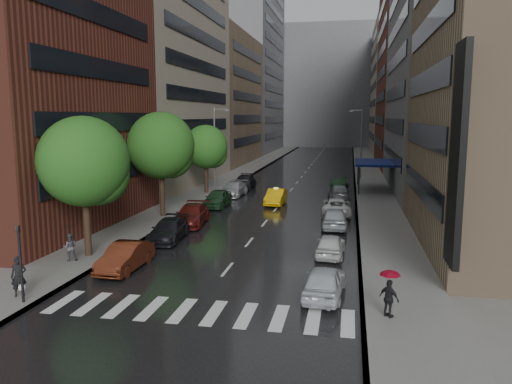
{
  "coord_description": "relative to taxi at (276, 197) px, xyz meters",
  "views": [
    {
      "loc": [
        6.38,
        -21.44,
        8.29
      ],
      "look_at": [
        0.0,
        12.43,
        3.0
      ],
      "focal_mm": 35.0,
      "sensor_mm": 36.0,
      "label": 1
    }
  ],
  "objects": [
    {
      "name": "ped_bag_walker",
      "position": [
        -7.89,
        -26.33,
        0.31
      ],
      "size": [
        0.8,
        0.69,
        1.85
      ],
      "color": "black",
      "rests_on": "sidewalk_left"
    },
    {
      "name": "sidewalk_left",
      "position": [
        -8.67,
        25.73,
        -0.66
      ],
      "size": [
        4.0,
        140.0,
        0.15
      ],
      "primitive_type": "cube",
      "color": "gray",
      "rests_on": "ground"
    },
    {
      "name": "street_lamp_right",
      "position": [
        8.05,
        20.73,
        4.15
      ],
      "size": [
        1.74,
        0.22,
        9.0
      ],
      "color": "gray",
      "rests_on": "sidewalk_right"
    },
    {
      "name": "traffic_light",
      "position": [
        -7.27,
        -26.97,
        1.49
      ],
      "size": [
        0.18,
        0.15,
        3.45
      ],
      "color": "black",
      "rests_on": "sidewalk_left"
    },
    {
      "name": "ground",
      "position": [
        0.33,
        -24.27,
        -0.74
      ],
      "size": [
        220.0,
        220.0,
        0.0
      ],
      "primitive_type": "plane",
      "color": "gray",
      "rests_on": "ground"
    },
    {
      "name": "tree_far",
      "position": [
        -8.27,
        5.13,
        4.28
      ],
      "size": [
        4.61,
        4.61,
        7.34
      ],
      "color": "#382619",
      "rests_on": "ground"
    },
    {
      "name": "taxi",
      "position": [
        0.0,
        0.0,
        0.0
      ],
      "size": [
        1.65,
        4.52,
        1.48
      ],
      "primitive_type": "imported",
      "rotation": [
        0.0,
        0.0,
        -0.02
      ],
      "color": "#F2B50C",
      "rests_on": "ground"
    },
    {
      "name": "crosswalk",
      "position": [
        0.53,
        -26.27,
        -0.73
      ],
      "size": [
        13.15,
        2.8,
        0.01
      ],
      "color": "silver",
      "rests_on": "ground"
    },
    {
      "name": "tree_near",
      "position": [
        -8.27,
        -19.54,
        4.94
      ],
      "size": [
        5.21,
        5.21,
        8.3
      ],
      "color": "#382619",
      "rests_on": "ground"
    },
    {
      "name": "buildings_right",
      "position": [
        15.33,
        32.44,
        14.29
      ],
      "size": [
        8.05,
        109.1,
        36.0
      ],
      "color": "#937A5B",
      "rests_on": "ground"
    },
    {
      "name": "parked_cars_right",
      "position": [
        5.73,
        -5.7,
        -0.01
      ],
      "size": [
        2.51,
        37.81,
        1.59
      ],
      "color": "silver",
      "rests_on": "ground"
    },
    {
      "name": "sidewalk_right",
      "position": [
        9.33,
        25.73,
        -0.66
      ],
      "size": [
        4.0,
        140.0,
        0.15
      ],
      "primitive_type": "cube",
      "color": "gray",
      "rests_on": "ground"
    },
    {
      "name": "ped_black_umbrella",
      "position": [
        -8.69,
        -20.77,
        0.66
      ],
      "size": [
        0.96,
        0.98,
        2.09
      ],
      "color": "#4A4A4F",
      "rests_on": "sidewalk_left"
    },
    {
      "name": "road",
      "position": [
        0.33,
        25.73,
        -0.73
      ],
      "size": [
        14.0,
        140.0,
        0.01
      ],
      "primitive_type": "cube",
      "color": "black",
      "rests_on": "ground"
    },
    {
      "name": "ped_red_umbrella",
      "position": [
        8.45,
        -25.68,
        0.6
      ],
      "size": [
        0.95,
        0.89,
        2.01
      ],
      "color": "black",
      "rests_on": "sidewalk_right"
    },
    {
      "name": "parked_cars_left",
      "position": [
        -5.07,
        -4.51,
        0.02
      ],
      "size": [
        2.61,
        35.82,
        1.61
      ],
      "color": "#501F10",
      "rests_on": "ground"
    },
    {
      "name": "building_far",
      "position": [
        0.33,
        93.73,
        15.26
      ],
      "size": [
        40.0,
        14.0,
        32.0
      ],
      "primitive_type": "cube",
      "color": "slate",
      "rests_on": "ground"
    },
    {
      "name": "tree_mid",
      "position": [
        -8.27,
        -7.59,
        5.15
      ],
      "size": [
        5.4,
        5.4,
        8.61
      ],
      "color": "#382619",
      "rests_on": "ground"
    },
    {
      "name": "awning",
      "position": [
        9.31,
        10.73,
        2.39
      ],
      "size": [
        4.0,
        8.0,
        3.12
      ],
      "color": "navy",
      "rests_on": "sidewalk_right"
    },
    {
      "name": "street_lamp_left",
      "position": [
        -7.39,
        5.73,
        4.15
      ],
      "size": [
        1.74,
        0.22,
        9.0
      ],
      "color": "gray",
      "rests_on": "sidewalk_left"
    },
    {
      "name": "buildings_left",
      "position": [
        -14.67,
        34.52,
        15.25
      ],
      "size": [
        8.0,
        108.0,
        38.0
      ],
      "color": "maroon",
      "rests_on": "ground"
    }
  ]
}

